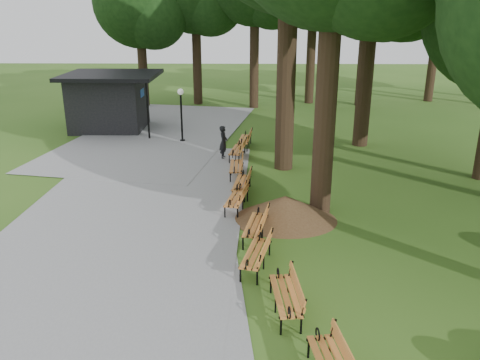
{
  "coord_description": "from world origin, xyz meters",
  "views": [
    {
      "loc": [
        0.18,
        -12.54,
        6.7
      ],
      "look_at": [
        -0.12,
        3.22,
        1.1
      ],
      "focal_mm": 36.53,
      "sensor_mm": 36.0,
      "label": 1
    }
  ],
  "objects_px": {
    "kiosk": "(109,101)",
    "dirt_mound": "(285,208)",
    "lamp_post": "(181,103)",
    "bench_6": "(236,166)",
    "bench_3": "(255,225)",
    "bench_4": "(237,198)",
    "bench_8": "(245,139)",
    "bench_1": "(285,296)",
    "bench_2": "(256,254)",
    "bench_5": "(242,183)",
    "bench_7": "(237,150)",
    "person": "(223,142)"
  },
  "relations": [
    {
      "from": "dirt_mound",
      "to": "bench_6",
      "type": "bearing_deg",
      "value": 111.48
    },
    {
      "from": "dirt_mound",
      "to": "person",
      "type": "bearing_deg",
      "value": 108.94
    },
    {
      "from": "dirt_mound",
      "to": "bench_4",
      "type": "height_order",
      "value": "bench_4"
    },
    {
      "from": "bench_5",
      "to": "bench_8",
      "type": "xyz_separation_m",
      "value": [
        0.05,
        6.44,
        0.0
      ]
    },
    {
      "from": "person",
      "to": "bench_4",
      "type": "relative_size",
      "value": 0.82
    },
    {
      "from": "bench_3",
      "to": "bench_7",
      "type": "bearing_deg",
      "value": -164.23
    },
    {
      "from": "person",
      "to": "bench_2",
      "type": "height_order",
      "value": "person"
    },
    {
      "from": "bench_1",
      "to": "bench_2",
      "type": "bearing_deg",
      "value": -167.22
    },
    {
      "from": "bench_6",
      "to": "bench_7",
      "type": "relative_size",
      "value": 1.0
    },
    {
      "from": "dirt_mound",
      "to": "bench_3",
      "type": "height_order",
      "value": "bench_3"
    },
    {
      "from": "bench_1",
      "to": "bench_8",
      "type": "distance_m",
      "value": 14.09
    },
    {
      "from": "person",
      "to": "bench_2",
      "type": "xyz_separation_m",
      "value": [
        1.39,
        -10.21,
        -0.33
      ]
    },
    {
      "from": "kiosk",
      "to": "bench_8",
      "type": "bearing_deg",
      "value": -26.23
    },
    {
      "from": "bench_4",
      "to": "bench_5",
      "type": "height_order",
      "value": "same"
    },
    {
      "from": "lamp_post",
      "to": "bench_1",
      "type": "relative_size",
      "value": 1.47
    },
    {
      "from": "kiosk",
      "to": "bench_5",
      "type": "distance_m",
      "value": 12.95
    },
    {
      "from": "lamp_post",
      "to": "bench_6",
      "type": "relative_size",
      "value": 1.47
    },
    {
      "from": "lamp_post",
      "to": "bench_8",
      "type": "xyz_separation_m",
      "value": [
        3.29,
        -1.14,
        -1.59
      ]
    },
    {
      "from": "bench_4",
      "to": "bench_8",
      "type": "bearing_deg",
      "value": -170.2
    },
    {
      "from": "bench_1",
      "to": "bench_4",
      "type": "xyz_separation_m",
      "value": [
        -1.28,
        6.07,
        0.0
      ]
    },
    {
      "from": "lamp_post",
      "to": "bench_2",
      "type": "relative_size",
      "value": 1.47
    },
    {
      "from": "person",
      "to": "bench_7",
      "type": "xyz_separation_m",
      "value": [
        0.64,
        -0.1,
        -0.33
      ]
    },
    {
      "from": "lamp_post",
      "to": "bench_6",
      "type": "xyz_separation_m",
      "value": [
        2.99,
        -5.54,
        -1.59
      ]
    },
    {
      "from": "dirt_mound",
      "to": "bench_7",
      "type": "bearing_deg",
      "value": 104.28
    },
    {
      "from": "bench_2",
      "to": "dirt_mound",
      "type": "bearing_deg",
      "value": 175.89
    },
    {
      "from": "bench_7",
      "to": "bench_8",
      "type": "bearing_deg",
      "value": 179.2
    },
    {
      "from": "bench_5",
      "to": "person",
      "type": "bearing_deg",
      "value": -161.91
    },
    {
      "from": "kiosk",
      "to": "dirt_mound",
      "type": "relative_size",
      "value": 1.77
    },
    {
      "from": "bench_6",
      "to": "person",
      "type": "bearing_deg",
      "value": -165.58
    },
    {
      "from": "person",
      "to": "bench_4",
      "type": "distance_m",
      "value": 6.2
    },
    {
      "from": "kiosk",
      "to": "bench_1",
      "type": "height_order",
      "value": "kiosk"
    },
    {
      "from": "person",
      "to": "bench_1",
      "type": "xyz_separation_m",
      "value": [
        2.04,
        -12.21,
        -0.33
      ]
    },
    {
      "from": "dirt_mound",
      "to": "bench_1",
      "type": "xyz_separation_m",
      "value": [
        -0.35,
        -5.24,
        0.02
      ]
    },
    {
      "from": "bench_4",
      "to": "bench_7",
      "type": "bearing_deg",
      "value": -167.61
    },
    {
      "from": "bench_1",
      "to": "bench_2",
      "type": "xyz_separation_m",
      "value": [
        -0.66,
        2.01,
        0.0
      ]
    },
    {
      "from": "kiosk",
      "to": "bench_3",
      "type": "relative_size",
      "value": 2.71
    },
    {
      "from": "bench_2",
      "to": "bench_8",
      "type": "bearing_deg",
      "value": -164.79
    },
    {
      "from": "bench_2",
      "to": "bench_6",
      "type": "distance_m",
      "value": 7.67
    },
    {
      "from": "kiosk",
      "to": "dirt_mound",
      "type": "distance_m",
      "value": 15.72
    },
    {
      "from": "lamp_post",
      "to": "bench_1",
      "type": "height_order",
      "value": "lamp_post"
    },
    {
      "from": "bench_1",
      "to": "bench_3",
      "type": "xyz_separation_m",
      "value": [
        -0.65,
        3.83,
        0.0
      ]
    },
    {
      "from": "bench_3",
      "to": "bench_7",
      "type": "height_order",
      "value": "same"
    },
    {
      "from": "bench_2",
      "to": "bench_3",
      "type": "xyz_separation_m",
      "value": [
        0.01,
        1.82,
        0.0
      ]
    },
    {
      "from": "lamp_post",
      "to": "bench_2",
      "type": "height_order",
      "value": "lamp_post"
    },
    {
      "from": "bench_8",
      "to": "bench_2",
      "type": "bearing_deg",
      "value": 8.35
    },
    {
      "from": "bench_3",
      "to": "bench_8",
      "type": "height_order",
      "value": "same"
    },
    {
      "from": "kiosk",
      "to": "bench_2",
      "type": "distance_m",
      "value": 17.94
    },
    {
      "from": "dirt_mound",
      "to": "bench_4",
      "type": "bearing_deg",
      "value": 152.98
    },
    {
      "from": "kiosk",
      "to": "lamp_post",
      "type": "height_order",
      "value": "kiosk"
    },
    {
      "from": "lamp_post",
      "to": "dirt_mound",
      "type": "xyz_separation_m",
      "value": [
        4.72,
        -9.95,
        -1.61
      ]
    }
  ]
}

